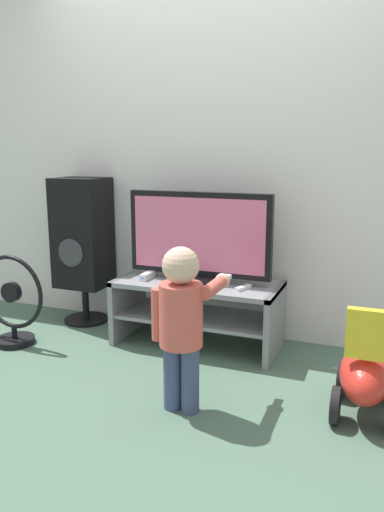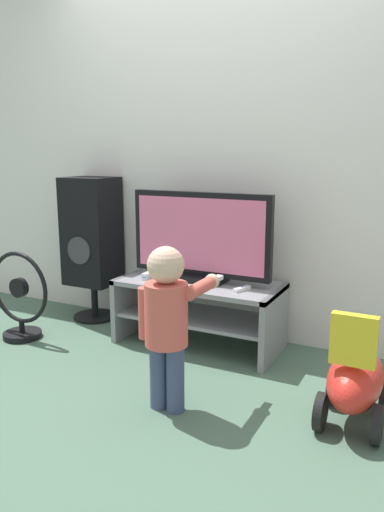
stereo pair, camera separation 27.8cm
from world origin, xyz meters
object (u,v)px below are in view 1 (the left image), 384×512
game_console (149,275)px  remote_primary (243,288)px  child (182,316)px  speaker_tower (83,235)px  ride_on_toy (366,373)px  television (199,238)px  floor_fan (12,305)px

game_console → remote_primary: game_console is taller
child → speaker_tower: speaker_tower is taller
child → ride_on_toy: size_ratio=1.44×
remote_primary → television: bearing=163.2°
speaker_tower → ride_on_toy: 2.17m
game_console → child: 0.96m
floor_fan → child: bearing=-15.4°
child → ride_on_toy: bearing=18.2°
television → floor_fan: size_ratio=1.58×
television → ride_on_toy: (1.08, -0.56, -0.50)m
television → floor_fan: bearing=-157.6°
television → game_console: (-0.33, -0.07, -0.26)m
child → floor_fan: size_ratio=1.36×
floor_fan → speaker_tower: bearing=71.9°
ride_on_toy → child: bearing=-161.8°
game_console → child: bearing=-53.7°
speaker_tower → floor_fan: speaker_tower is taller
remote_primary → child: 0.75m
television → speaker_tower: size_ratio=0.89×
television → remote_primary: bearing=-16.8°
floor_fan → ride_on_toy: floor_fan is taller
television → child: 0.90m
game_console → speaker_tower: speaker_tower is taller
ride_on_toy → speaker_tower: bearing=161.8°
game_console → ride_on_toy: size_ratio=0.32×
remote_primary → speaker_tower: (-1.27, 0.20, 0.21)m
speaker_tower → floor_fan: size_ratio=1.77×
child → floor_fan: bearing=164.6°
television → child: (0.24, -0.84, -0.23)m
remote_primary → child: bearing=-96.9°
game_console → speaker_tower: size_ratio=0.17×
remote_primary → speaker_tower: bearing=171.2°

